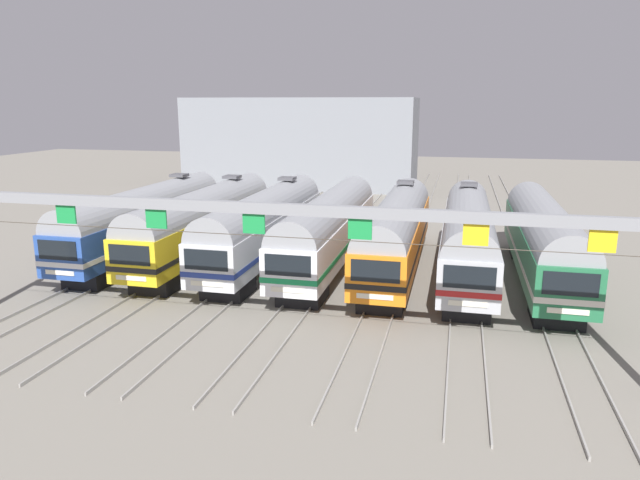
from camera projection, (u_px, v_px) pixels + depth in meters
The scene contains 11 objects.
ground_plane at pixel (329, 269), 36.70m from camera, with size 160.00×160.00×0.00m, color gray.
track_bed at pixel (370, 217), 52.77m from camera, with size 26.57×70.00×0.15m.
commuter_train_blue at pixel (146, 218), 38.91m from camera, with size 2.88×18.06×5.05m.
commuter_train_yellow at pixel (204, 221), 37.96m from camera, with size 2.88×18.06×5.05m.
commuter_train_silver at pixel (265, 224), 37.02m from camera, with size 2.88×18.06×5.05m.
commuter_train_white at pixel (329, 227), 36.07m from camera, with size 2.88×18.06×4.77m.
commuter_train_orange at pixel (397, 230), 35.13m from camera, with size 2.88×18.06×5.05m.
commuter_train_stainless at pixel (468, 234), 34.19m from camera, with size 2.88×18.06×5.05m.
commuter_train_green at pixel (543, 238), 33.24m from camera, with size 2.88×18.06×4.77m.
catenary_gantry at pixel (254, 228), 22.66m from camera, with size 30.30×0.44×6.97m.
maintenance_building at pixel (302, 142), 71.99m from camera, with size 27.89×10.00×10.75m, color gray.
Camera 1 is at (7.65, -34.45, 10.22)m, focal length 32.71 mm.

